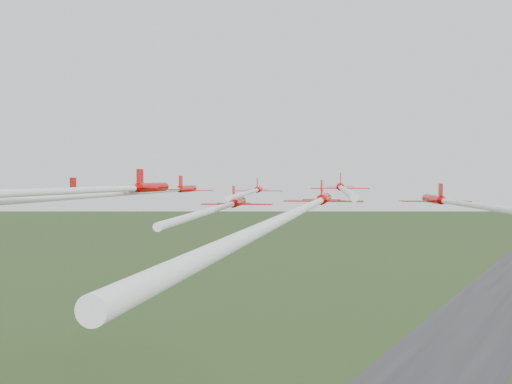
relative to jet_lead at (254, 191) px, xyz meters
The scene contains 9 objects.
runway 204.89m from the jet_lead, 87.54° to the left, with size 38.00×900.00×0.04m, color #2E2E30.
jet_lead is the anchor object (origin of this frame).
jet_row2_left 20.48m from the jet_lead, 100.00° to the right, with size 26.85×59.04×2.69m.
jet_row2_right 20.71m from the jet_lead, 23.63° to the right, with size 25.67×53.94×2.77m.
jet_row3_left 33.05m from the jet_lead, 111.28° to the right, with size 23.02×46.11×2.83m.
jet_row3_mid 22.65m from the jet_lead, 67.07° to the right, with size 22.87×44.49×2.96m.
jet_row3_right 39.47m from the jet_lead, 22.42° to the right, with size 29.91×55.61×2.72m.
jet_row4_left 36.89m from the jet_lead, 81.29° to the right, with size 18.38×43.50×2.69m.
jet_row4_right 44.06m from the jet_lead, 52.19° to the right, with size 24.25×59.59×2.71m.
Camera 1 is at (40.09, -77.31, 56.88)m, focal length 40.00 mm.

